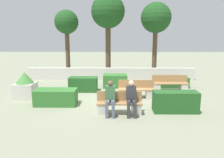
{
  "coord_description": "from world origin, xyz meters",
  "views": [
    {
      "loc": [
        0.28,
        -10.26,
        3.08
      ],
      "look_at": [
        0.14,
        0.5,
        0.9
      ],
      "focal_mm": 35.0,
      "sensor_mm": 36.0,
      "label": 1
    }
  ],
  "objects_px": {
    "bench_left_side": "(170,85)",
    "tree_center_right": "(156,19)",
    "bench_front": "(119,106)",
    "person_seated_man": "(131,96)",
    "tree_leftmost": "(67,24)",
    "bench_right_side": "(136,91)",
    "tree_center_left": "(108,13)",
    "planter_corner_left": "(25,86)",
    "person_seated_woman": "(110,97)"
  },
  "relations": [
    {
      "from": "planter_corner_left",
      "to": "tree_center_right",
      "type": "bearing_deg",
      "value": 37.64
    },
    {
      "from": "bench_left_side",
      "to": "person_seated_woman",
      "type": "xyz_separation_m",
      "value": [
        -3.25,
        -3.77,
        0.4
      ]
    },
    {
      "from": "bench_left_side",
      "to": "planter_corner_left",
      "type": "bearing_deg",
      "value": -176.64
    },
    {
      "from": "planter_corner_left",
      "to": "tree_leftmost",
      "type": "bearing_deg",
      "value": 81.03
    },
    {
      "from": "bench_left_side",
      "to": "bench_right_side",
      "type": "height_order",
      "value": "same"
    },
    {
      "from": "person_seated_man",
      "to": "person_seated_woman",
      "type": "distance_m",
      "value": 0.81
    },
    {
      "from": "tree_center_right",
      "to": "bench_front",
      "type": "bearing_deg",
      "value": -109.28
    },
    {
      "from": "bench_front",
      "to": "person_seated_man",
      "type": "relative_size",
      "value": 1.32
    },
    {
      "from": "bench_left_side",
      "to": "tree_center_right",
      "type": "relative_size",
      "value": 0.37
    },
    {
      "from": "bench_left_side",
      "to": "bench_right_side",
      "type": "bearing_deg",
      "value": -153.31
    },
    {
      "from": "planter_corner_left",
      "to": "tree_leftmost",
      "type": "xyz_separation_m",
      "value": [
        0.91,
        5.78,
        3.22
      ]
    },
    {
      "from": "bench_front",
      "to": "bench_right_side",
      "type": "relative_size",
      "value": 1.02
    },
    {
      "from": "bench_front",
      "to": "bench_right_side",
      "type": "bearing_deg",
      "value": 68.54
    },
    {
      "from": "person_seated_woman",
      "to": "bench_left_side",
      "type": "bearing_deg",
      "value": 49.22
    },
    {
      "from": "person_seated_woman",
      "to": "tree_leftmost",
      "type": "xyz_separation_m",
      "value": [
        -3.32,
        8.04,
        3.11
      ]
    },
    {
      "from": "tree_center_right",
      "to": "bench_right_side",
      "type": "bearing_deg",
      "value": -108.39
    },
    {
      "from": "bench_left_side",
      "to": "person_seated_man",
      "type": "relative_size",
      "value": 1.44
    },
    {
      "from": "tree_center_right",
      "to": "person_seated_man",
      "type": "bearing_deg",
      "value": -105.99
    },
    {
      "from": "bench_front",
      "to": "bench_left_side",
      "type": "relative_size",
      "value": 0.92
    },
    {
      "from": "bench_left_side",
      "to": "person_seated_woman",
      "type": "relative_size",
      "value": 1.46
    },
    {
      "from": "bench_left_side",
      "to": "tree_center_left",
      "type": "height_order",
      "value": "tree_center_left"
    },
    {
      "from": "tree_center_left",
      "to": "person_seated_woman",
      "type": "bearing_deg",
      "value": -87.68
    },
    {
      "from": "person_seated_man",
      "to": "bench_front",
      "type": "bearing_deg",
      "value": 163.07
    },
    {
      "from": "bench_right_side",
      "to": "tree_center_right",
      "type": "xyz_separation_m",
      "value": [
        1.84,
        5.52,
        3.85
      ]
    },
    {
      "from": "bench_right_side",
      "to": "tree_leftmost",
      "type": "xyz_separation_m",
      "value": [
        -4.55,
        5.67,
        3.52
      ]
    },
    {
      "from": "person_seated_man",
      "to": "tree_center_left",
      "type": "height_order",
      "value": "tree_center_left"
    },
    {
      "from": "tree_leftmost",
      "to": "tree_center_right",
      "type": "height_order",
      "value": "tree_center_right"
    },
    {
      "from": "bench_left_side",
      "to": "tree_center_left",
      "type": "distance_m",
      "value": 6.92
    },
    {
      "from": "person_seated_man",
      "to": "planter_corner_left",
      "type": "relative_size",
      "value": 1.04
    },
    {
      "from": "tree_center_left",
      "to": "tree_center_right",
      "type": "bearing_deg",
      "value": 0.3
    },
    {
      "from": "tree_leftmost",
      "to": "person_seated_woman",
      "type": "bearing_deg",
      "value": -67.59
    },
    {
      "from": "tree_center_right",
      "to": "planter_corner_left",
      "type": "bearing_deg",
      "value": -142.36
    },
    {
      "from": "tree_center_right",
      "to": "person_seated_woman",
      "type": "bearing_deg",
      "value": -111.25
    },
    {
      "from": "bench_front",
      "to": "tree_center_right",
      "type": "height_order",
      "value": "tree_center_right"
    },
    {
      "from": "person_seated_woman",
      "to": "bench_right_side",
      "type": "bearing_deg",
      "value": 62.51
    },
    {
      "from": "planter_corner_left",
      "to": "tree_leftmost",
      "type": "height_order",
      "value": "tree_leftmost"
    },
    {
      "from": "planter_corner_left",
      "to": "tree_center_left",
      "type": "bearing_deg",
      "value": 55.14
    },
    {
      "from": "bench_left_side",
      "to": "tree_center_left",
      "type": "relative_size",
      "value": 0.33
    },
    {
      "from": "person_seated_man",
      "to": "tree_leftmost",
      "type": "relative_size",
      "value": 0.28
    },
    {
      "from": "bench_front",
      "to": "bench_right_side",
      "type": "distance_m",
      "value": 2.4
    },
    {
      "from": "person_seated_man",
      "to": "tree_leftmost",
      "type": "xyz_separation_m",
      "value": [
        -4.13,
        8.04,
        3.09
      ]
    },
    {
      "from": "person_seated_woman",
      "to": "tree_center_right",
      "type": "xyz_separation_m",
      "value": [
        3.07,
        7.9,
        3.44
      ]
    },
    {
      "from": "person_seated_man",
      "to": "planter_corner_left",
      "type": "xyz_separation_m",
      "value": [
        -5.04,
        2.26,
        -0.13
      ]
    },
    {
      "from": "person_seated_man",
      "to": "tree_leftmost",
      "type": "distance_m",
      "value": 9.55
    },
    {
      "from": "tree_center_left",
      "to": "tree_center_right",
      "type": "xyz_separation_m",
      "value": [
        3.39,
        0.02,
        -0.43
      ]
    },
    {
      "from": "tree_leftmost",
      "to": "tree_center_right",
      "type": "xyz_separation_m",
      "value": [
        6.39,
        -0.14,
        0.33
      ]
    },
    {
      "from": "bench_front",
      "to": "bench_left_side",
      "type": "distance_m",
      "value": 4.65
    },
    {
      "from": "person_seated_man",
      "to": "planter_corner_left",
      "type": "height_order",
      "value": "person_seated_man"
    },
    {
      "from": "bench_front",
      "to": "tree_center_right",
      "type": "xyz_separation_m",
      "value": [
        2.71,
        7.76,
        3.84
      ]
    },
    {
      "from": "person_seated_man",
      "to": "tree_center_left",
      "type": "xyz_separation_m",
      "value": [
        -1.13,
        7.88,
        3.85
      ]
    }
  ]
}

